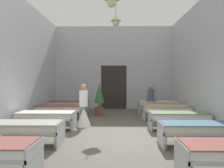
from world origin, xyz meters
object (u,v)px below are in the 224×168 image
at_px(bed_right_row_2, 198,128).
at_px(potted_plant, 99,98).
at_px(bed_left_row_2, 24,127).
at_px(bed_left_row_5, 69,104).
at_px(bed_right_row_5, 158,104).
at_px(bed_left_row_4, 60,109).
at_px(nurse_near_aisle, 84,111).
at_px(patient_seated_primary, 151,95).
at_px(bed_right_row_4, 166,109).
at_px(bed_left_row_3, 46,116).
at_px(bed_right_row_3, 178,116).

xyz_separation_m(bed_right_row_2, potted_plant, (-2.80, 4.62, 0.38)).
xyz_separation_m(bed_left_row_2, bed_right_row_2, (4.34, 0.00, 0.00)).
bearing_deg(bed_left_row_5, bed_right_row_5, 0.00).
height_order(bed_left_row_4, bed_right_row_5, same).
relative_size(nurse_near_aisle, patient_seated_primary, 1.86).
bearing_deg(bed_left_row_2, bed_right_row_2, 0.00).
bearing_deg(bed_left_row_2, bed_right_row_4, 40.12).
distance_m(bed_right_row_2, patient_seated_primary, 5.53).
bearing_deg(nurse_near_aisle, bed_left_row_3, 21.39).
bearing_deg(patient_seated_primary, bed_left_row_3, -137.42).
relative_size(bed_left_row_4, potted_plant, 1.27).
xyz_separation_m(bed_left_row_5, patient_seated_primary, (3.99, 0.01, 0.43)).
height_order(bed_right_row_4, bed_left_row_5, same).
bearing_deg(nurse_near_aisle, potted_plant, -98.83).
height_order(bed_left_row_4, bed_right_row_4, same).
distance_m(bed_left_row_2, bed_right_row_4, 5.68).
distance_m(bed_right_row_5, potted_plant, 2.96).
distance_m(bed_left_row_3, bed_left_row_4, 1.83).
bearing_deg(bed_right_row_3, bed_right_row_2, -90.00).
height_order(bed_left_row_4, bed_left_row_5, same).
bearing_deg(bed_right_row_4, bed_right_row_2, -90.00).
xyz_separation_m(bed_right_row_4, potted_plant, (-2.80, 0.96, 0.38)).
height_order(bed_right_row_5, potted_plant, potted_plant).
relative_size(bed_right_row_3, patient_seated_primary, 2.38).
height_order(bed_left_row_3, potted_plant, potted_plant).
xyz_separation_m(bed_right_row_4, bed_left_row_5, (-4.34, 1.83, 0.00)).
relative_size(bed_left_row_2, bed_left_row_4, 1.00).
xyz_separation_m(bed_right_row_3, potted_plant, (-2.80, 2.79, 0.38)).
relative_size(bed_right_row_4, potted_plant, 1.27).
relative_size(bed_left_row_4, nurse_near_aisle, 1.28).
height_order(bed_left_row_3, bed_left_row_5, same).
xyz_separation_m(bed_right_row_3, bed_left_row_5, (-4.34, 3.66, 0.00)).
relative_size(bed_right_row_4, patient_seated_primary, 2.38).
bearing_deg(nurse_near_aisle, bed_right_row_3, 172.11).
height_order(bed_right_row_4, patient_seated_primary, patient_seated_primary).
relative_size(bed_right_row_5, nurse_near_aisle, 1.28).
bearing_deg(patient_seated_primary, bed_left_row_5, -179.88).
bearing_deg(nurse_near_aisle, bed_right_row_4, -156.29).
bearing_deg(bed_left_row_3, bed_right_row_2, -22.85).
height_order(bed_right_row_3, bed_right_row_5, same).
bearing_deg(bed_left_row_4, bed_left_row_2, -90.00).
xyz_separation_m(bed_left_row_2, bed_left_row_4, (0.00, 3.66, 0.00)).
xyz_separation_m(bed_right_row_2, bed_right_row_4, (0.00, 3.66, 0.00)).
distance_m(nurse_near_aisle, patient_seated_primary, 4.29).
xyz_separation_m(nurse_near_aisle, potted_plant, (0.37, 2.33, 0.29)).
distance_m(nurse_near_aisle, potted_plant, 2.38).
bearing_deg(bed_right_row_4, bed_left_row_5, 157.15).
bearing_deg(bed_left_row_5, bed_right_row_3, -40.12).
distance_m(bed_left_row_3, potted_plant, 3.21).
relative_size(bed_left_row_3, bed_right_row_3, 1.00).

